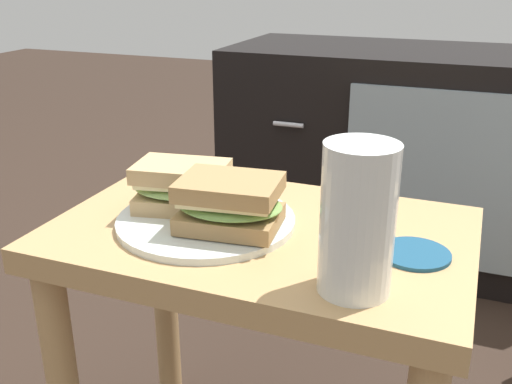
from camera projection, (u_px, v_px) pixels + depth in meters
side_table at (260, 285)px, 0.83m from camera, size 0.56×0.36×0.46m
tv_cabinet at (402, 154)px, 1.66m from camera, size 0.96×0.46×0.58m
plate at (206, 220)px, 0.80m from camera, size 0.24×0.24×0.01m
sandwich_front at (182, 186)px, 0.82m from camera, size 0.15×0.12×0.07m
sandwich_back at (230, 203)px, 0.76m from camera, size 0.15×0.12×0.07m
beer_glass at (357, 223)px, 0.62m from camera, size 0.08×0.08×0.17m
coaster at (415, 254)px, 0.72m from camera, size 0.09×0.09×0.01m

